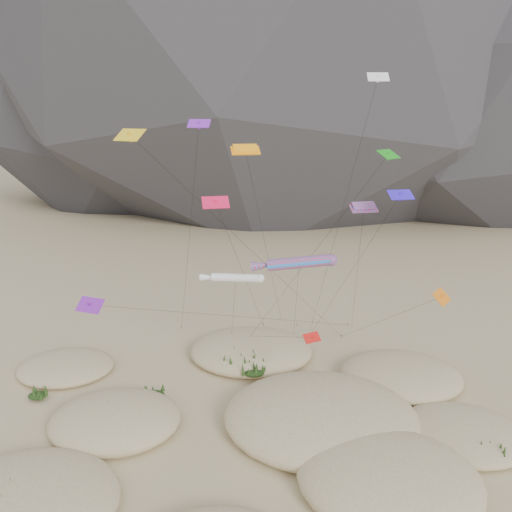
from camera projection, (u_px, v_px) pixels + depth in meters
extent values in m
plane|color=#CCB789|center=(262.00, 465.00, 38.11)|extent=(500.00, 500.00, 0.00)
ellipsoid|color=#2B2B30|center=(141.00, 48.00, 145.01)|extent=(136.20, 127.83, 116.00)
ellipsoid|color=black|center=(479.00, 65.00, 131.99)|extent=(130.55, 126.41, 100.00)
ellipsoid|color=#CCB789|center=(21.00, 504.00, 33.46)|extent=(13.25, 11.27, 2.73)
ellipsoid|color=#CCB789|center=(389.00, 478.00, 35.54)|extent=(13.20, 11.22, 3.50)
ellipsoid|color=#CCB789|center=(115.00, 420.00, 42.49)|extent=(11.20, 9.52, 2.98)
ellipsoid|color=#CCB789|center=(321.00, 417.00, 42.59)|extent=(16.68, 14.17, 3.97)
ellipsoid|color=#CCB789|center=(463.00, 433.00, 41.19)|extent=(10.56, 8.98, 1.87)
ellipsoid|color=#CCB789|center=(251.00, 350.00, 54.95)|extent=(13.43, 11.41, 2.97)
ellipsoid|color=#CCB789|center=(401.00, 375.00, 49.83)|extent=(12.07, 10.26, 2.74)
ellipsoid|color=#CCB789|center=(66.00, 367.00, 51.84)|extent=(9.84, 8.36, 1.99)
ellipsoid|color=black|center=(17.00, 495.00, 33.85)|extent=(3.10, 2.65, 0.93)
ellipsoid|color=black|center=(42.00, 481.00, 35.27)|extent=(2.03, 1.74, 0.61)
ellipsoid|color=black|center=(410.00, 482.00, 34.93)|extent=(2.84, 2.43, 0.85)
ellipsoid|color=black|center=(118.00, 409.00, 43.92)|extent=(2.88, 2.47, 0.87)
ellipsoid|color=black|center=(154.00, 395.00, 46.16)|extent=(2.00, 1.71, 0.60)
ellipsoid|color=black|center=(294.00, 430.00, 40.47)|extent=(3.90, 3.34, 1.17)
ellipsoid|color=black|center=(348.00, 418.00, 42.21)|extent=(3.03, 2.60, 0.91)
ellipsoid|color=black|center=(282.00, 441.00, 39.46)|extent=(2.58, 2.20, 0.77)
ellipsoid|color=black|center=(494.00, 452.00, 38.63)|extent=(2.10, 1.80, 0.63)
ellipsoid|color=black|center=(240.00, 361.00, 51.86)|extent=(3.24, 2.77, 0.97)
ellipsoid|color=black|center=(254.00, 372.00, 49.94)|extent=(2.23, 1.91, 0.67)
ellipsoid|color=black|center=(384.00, 363.00, 52.17)|extent=(2.27, 1.94, 0.68)
ellipsoid|color=black|center=(374.00, 377.00, 49.56)|extent=(1.88, 1.61, 0.56)
ellipsoid|color=black|center=(60.00, 374.00, 50.33)|extent=(2.19, 1.88, 0.66)
ellipsoid|color=black|center=(37.00, 395.00, 46.71)|extent=(1.73, 1.48, 0.52)
cylinder|color=#3F2D1E|center=(241.00, 348.00, 56.69)|extent=(0.08, 0.08, 0.30)
cylinder|color=#3F2D1E|center=(264.00, 324.00, 63.02)|extent=(0.08, 0.08, 0.30)
cylinder|color=#3F2D1E|center=(297.00, 325.00, 62.90)|extent=(0.08, 0.08, 0.30)
cylinder|color=#3F2D1E|center=(308.00, 337.00, 59.52)|extent=(0.08, 0.08, 0.30)
cylinder|color=#3F2D1E|center=(341.00, 336.00, 59.83)|extent=(0.08, 0.08, 0.30)
cylinder|color=#3F2D1E|center=(228.00, 335.00, 60.08)|extent=(0.08, 0.08, 0.30)
cylinder|color=#3F2D1E|center=(348.00, 324.00, 63.10)|extent=(0.08, 0.08, 0.30)
cylinder|color=#3F2D1E|center=(182.00, 327.00, 62.18)|extent=(0.08, 0.08, 0.30)
cylinder|color=red|center=(299.00, 263.00, 44.69)|extent=(5.83, 1.10, 1.65)
sphere|color=red|center=(331.00, 260.00, 44.58)|extent=(1.11, 1.11, 1.11)
cone|color=red|center=(264.00, 265.00, 44.82)|extent=(2.39, 0.97, 1.18)
cylinder|color=black|center=(296.00, 305.00, 52.22)|extent=(0.38, 11.98, 12.97)
cylinder|color=white|center=(236.00, 278.00, 46.85)|extent=(4.84, 2.02, 1.09)
sphere|color=white|center=(260.00, 278.00, 46.13)|extent=(0.80, 0.80, 0.80)
cone|color=white|center=(210.00, 278.00, 47.65)|extent=(2.06, 1.18, 0.82)
cylinder|color=black|center=(233.00, 314.00, 52.51)|extent=(1.26, 8.61, 10.98)
cube|color=orange|center=(245.00, 150.00, 47.32)|extent=(2.92, 1.69, 0.81)
cube|color=orange|center=(245.00, 148.00, 47.26)|extent=(2.46, 1.36, 0.79)
cylinder|color=black|center=(266.00, 248.00, 56.17)|extent=(4.02, 12.10, 22.45)
cube|color=red|center=(364.00, 208.00, 43.60)|extent=(2.56, 1.51, 0.66)
cube|color=red|center=(364.00, 206.00, 43.54)|extent=(2.16, 1.22, 0.66)
cylinder|color=black|center=(357.00, 278.00, 53.07)|extent=(2.26, 14.66, 17.86)
cube|color=orange|center=(442.00, 297.00, 45.21)|extent=(2.27, 2.56, 1.03)
cube|color=orange|center=(442.00, 298.00, 45.25)|extent=(0.45, 0.44, 0.78)
cylinder|color=black|center=(385.00, 319.00, 52.54)|extent=(6.94, 12.30, 9.78)
cube|color=white|center=(378.00, 77.00, 45.35)|extent=(1.97, 0.98, 0.83)
cube|color=white|center=(378.00, 79.00, 45.39)|extent=(0.24, 0.29, 0.65)
cylinder|color=black|center=(339.00, 225.00, 52.45)|extent=(5.06, 6.36, 28.98)
cube|color=yellow|center=(130.00, 135.00, 40.68)|extent=(2.85, 2.33, 0.96)
cube|color=yellow|center=(130.00, 137.00, 40.72)|extent=(0.40, 0.39, 0.86)
cylinder|color=black|center=(256.00, 255.00, 50.27)|extent=(20.29, 13.56, 24.11)
cube|color=red|center=(312.00, 338.00, 44.02)|extent=(1.73, 1.41, 0.67)
cube|color=red|center=(312.00, 339.00, 44.06)|extent=(0.27, 0.29, 0.52)
cylinder|color=black|center=(264.00, 336.00, 52.06)|extent=(8.69, 14.61, 6.75)
cube|color=#3119DC|center=(401.00, 195.00, 40.96)|extent=(2.23, 1.51, 0.69)
cube|color=#3119DC|center=(401.00, 197.00, 41.00)|extent=(0.28, 0.22, 0.71)
cylinder|color=black|center=(346.00, 279.00, 50.25)|extent=(6.01, 13.67, 19.37)
cube|color=#E81547|center=(216.00, 202.00, 40.72)|extent=(2.40, 1.59, 0.86)
cube|color=#E81547|center=(216.00, 204.00, 40.77)|extent=(0.32, 0.31, 0.75)
cylinder|color=black|center=(245.00, 277.00, 51.88)|extent=(3.86, 17.94, 18.80)
cube|color=#189216|center=(389.00, 154.00, 41.95)|extent=(2.32, 2.36, 0.73)
cube|color=#189216|center=(388.00, 156.00, 41.99)|extent=(0.31, 0.31, 0.74)
cylinder|color=black|center=(304.00, 266.00, 49.33)|extent=(13.16, 8.63, 22.49)
cube|color=purple|center=(199.00, 124.00, 44.42)|extent=(2.10, 1.25, 0.75)
cube|color=purple|center=(199.00, 125.00, 44.47)|extent=(0.26, 0.24, 0.69)
cylinder|color=black|center=(189.00, 243.00, 53.31)|extent=(4.50, 11.26, 24.92)
cube|color=#751BA1|center=(90.00, 305.00, 42.44)|extent=(2.60, 1.84, 1.00)
cube|color=#751BA1|center=(90.00, 307.00, 42.48)|extent=(0.38, 0.41, 0.79)
cylinder|color=black|center=(244.00, 317.00, 52.79)|extent=(25.35, 19.28, 10.10)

